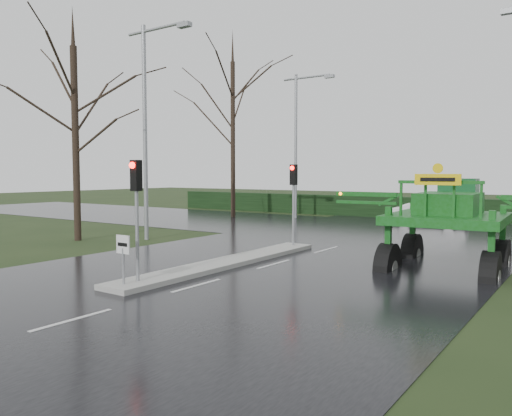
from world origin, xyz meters
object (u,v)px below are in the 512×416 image
Objects in this scene: traffic_signal_mid at (293,187)px; white_sedan at (429,226)px; keep_left_sign at (123,252)px; crop_sprayer at (391,207)px; street_light_left_far at (300,132)px; traffic_signal_near at (136,194)px; street_light_left_near at (149,112)px.

traffic_signal_mid is 0.82× the size of white_sedan.
keep_left_sign is 8.70m from crop_sprayer.
street_light_left_far reaches higher than traffic_signal_mid.
street_light_left_near reaches higher than traffic_signal_near.
crop_sprayer is (4.79, 6.71, -0.54)m from traffic_signal_near.
street_light_left_near reaches higher than white_sedan.
street_light_left_near is at bearing 143.72° from white_sedan.
keep_left_sign is 0.17× the size of crop_sprayer.
white_sedan is at bearing 97.75° from crop_sprayer.
keep_left_sign is at bearing -72.22° from street_light_left_far.
white_sedan is at bearing 84.40° from traffic_signal_near.
crop_sprayer is at bearing -1.48° from street_light_left_near.
crop_sprayer reaches higher than traffic_signal_near.
traffic_signal_mid is 7.83m from street_light_left_near.
street_light_left_far reaches higher than traffic_signal_near.
traffic_signal_mid is at bearing 90.00° from traffic_signal_near.
white_sedan is (2.06, 21.04, -2.59)m from traffic_signal_near.
traffic_signal_mid is (0.00, 8.50, 0.00)m from traffic_signal_near.
crop_sprayer reaches higher than white_sedan.
keep_left_sign is 0.31× the size of white_sedan.
street_light_left_far is (0.00, 14.00, 0.00)m from street_light_left_near.
street_light_left_near is 1.00× the size of street_light_left_far.
keep_left_sign is 9.12m from traffic_signal_mid.
crop_sprayer is at bearing -50.75° from street_light_left_far.
traffic_signal_near is 22.37m from street_light_left_far.
white_sedan is (8.96, 14.04, -5.99)m from street_light_left_near.
crop_sprayer is (11.68, -0.30, -3.94)m from street_light_left_near.
street_light_left_near and street_light_left_far have the same top height.
traffic_signal_near is 0.82× the size of white_sedan.
traffic_signal_near is 1.00× the size of traffic_signal_mid.
keep_left_sign is 0.14× the size of street_light_left_far.
keep_left_sign is 11.32m from street_light_left_near.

